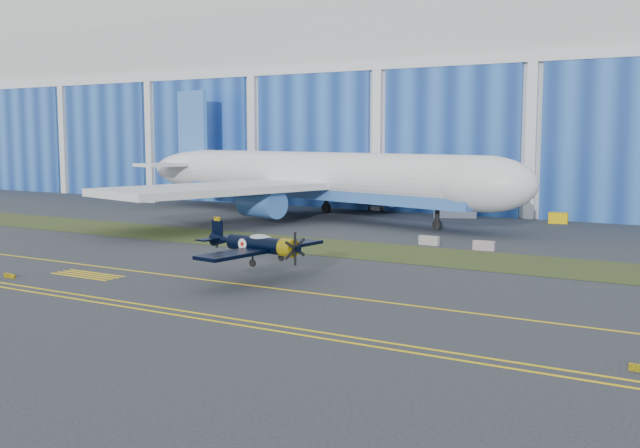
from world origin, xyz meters
The scene contains 15 objects.
ground centered at (0.00, 0.00, 0.00)m, with size 260.00×260.00×0.00m, color #31353B.
grass_median centered at (0.00, 14.00, 0.02)m, with size 260.00×10.00×0.02m, color #475128.
hangar centered at (0.00, 71.79, 14.96)m, with size 220.00×45.70×30.00m.
taxiway_centreline centered at (0.00, -5.00, 0.01)m, with size 200.00×0.20×0.02m, color yellow.
edge_line_near centered at (0.00, -14.50, 0.01)m, with size 80.00×0.20×0.02m, color yellow.
edge_line_far centered at (0.00, -13.50, 0.01)m, with size 80.00×0.20×0.02m, color yellow.
hold_short_ladder centered at (-18.00, -8.10, 0.01)m, with size 6.00×2.40×0.02m, color yellow, non-canonical shape.
guard_board_left centered at (-22.00, -12.00, 0.17)m, with size 1.20×0.15×0.35m, color yellow.
warbird centered at (-5.56, -3.20, 2.69)m, with size 11.00×12.75×3.46m.
jetliner centered at (-24.43, 36.75, 12.20)m, with size 82.53×74.89×24.39m.
shipping_container centered at (-8.82, 45.79, 1.19)m, with size 5.52×2.21×2.39m, color white.
tug centered at (4.51, 45.98, 0.65)m, with size 2.24×1.40×1.31m, color #EBBB06.
cart centered at (-59.55, 42.49, 0.63)m, with size 2.10×1.26×1.26m, color silver.
barrier_a centered at (-1.80, 20.34, 0.45)m, with size 2.00×0.60×0.90m, color #999394.
barrier_b centered at (3.94, 19.71, 0.45)m, with size 2.00×0.60×0.90m, color gray.
Camera 1 is at (26.29, -47.33, 10.46)m, focal length 42.00 mm.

